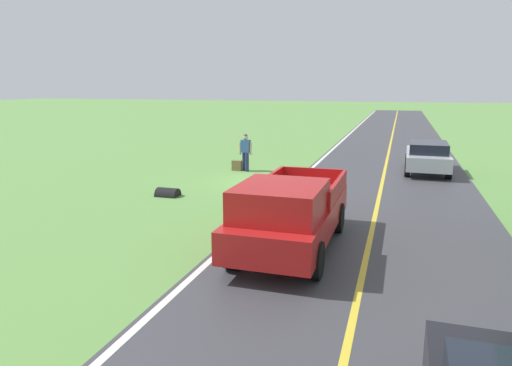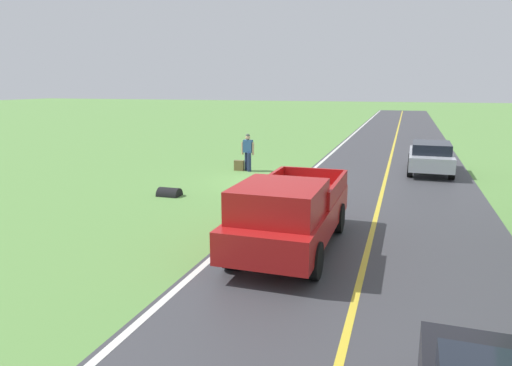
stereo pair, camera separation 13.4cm
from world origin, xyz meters
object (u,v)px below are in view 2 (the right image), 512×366
(suitcase_carried, at_px, (239,165))
(sedan_near_oncoming, at_px, (431,156))
(hitchhiker_walking, at_px, (248,150))
(pickup_truck_passing, at_px, (289,213))

(suitcase_carried, height_order, sedan_near_oncoming, sedan_near_oncoming)
(hitchhiker_walking, relative_size, suitcase_carried, 3.63)
(pickup_truck_passing, relative_size, sedan_near_oncoming, 1.22)
(hitchhiker_walking, bearing_deg, suitcase_carried, 10.11)
(suitcase_carried, height_order, pickup_truck_passing, pickup_truck_passing)
(hitchhiker_walking, height_order, suitcase_carried, hitchhiker_walking)
(suitcase_carried, relative_size, sedan_near_oncoming, 0.11)
(suitcase_carried, relative_size, pickup_truck_passing, 0.09)
(suitcase_carried, bearing_deg, hitchhiker_walking, 100.86)
(hitchhiker_walking, distance_m, suitcase_carried, 0.85)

